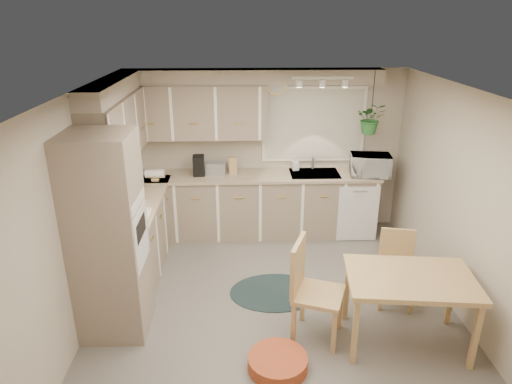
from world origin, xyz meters
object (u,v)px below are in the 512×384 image
pet_bed (278,363)px  microwave (370,163)px  dining_table (406,310)px  chair_left (319,292)px  chair_back (397,271)px  braided_rug (275,292)px

pet_bed → microwave: microwave is taller
dining_table → chair_left: (-0.85, 0.12, 0.15)m
dining_table → chair_left: chair_left is taller
dining_table → chair_back: 0.66m
braided_rug → pet_bed: 1.25m
dining_table → braided_rug: 1.57m
chair_back → pet_bed: chair_back is taller
chair_left → chair_back: (0.97, 0.53, -0.10)m
braided_rug → microwave: (1.45, 1.50, 1.12)m
chair_back → pet_bed: bearing=46.5°
pet_bed → braided_rug: bearing=86.9°
chair_left → pet_bed: (-0.44, -0.46, -0.46)m
chair_left → microwave: (1.08, 2.29, 0.60)m
braided_rug → chair_back: bearing=-10.8°
microwave → chair_left: bearing=-107.5°
chair_left → braided_rug: chair_left is taller
microwave → braided_rug: bearing=-126.3°
braided_rug → dining_table: bearing=-36.6°
pet_bed → chair_back: bearing=35.2°
dining_table → chair_back: bearing=80.3°
chair_back → dining_table: bearing=91.5°
chair_back → braided_rug: bearing=0.4°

